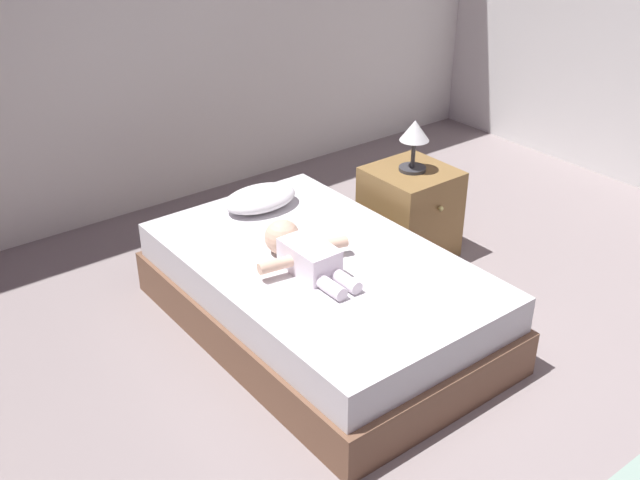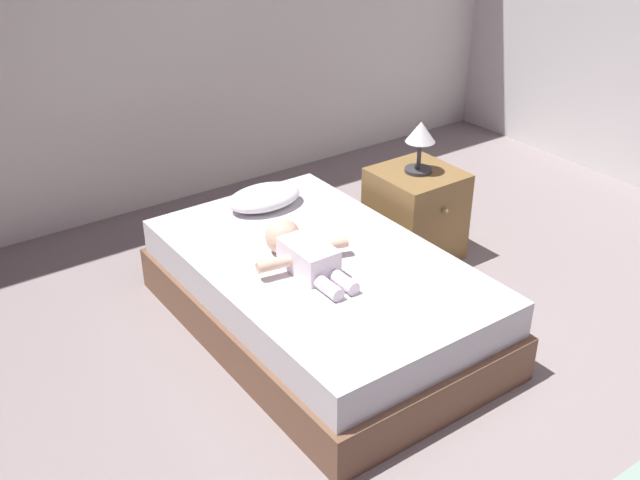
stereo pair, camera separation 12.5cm
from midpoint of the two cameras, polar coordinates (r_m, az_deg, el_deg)
ground_plane at (r=3.19m, az=12.13°, el=-16.65°), size 8.00×8.00×0.00m
bed at (r=3.75m, az=0.96°, el=-4.19°), size 1.13×1.82×0.41m
pillow at (r=4.12m, az=-3.41°, el=3.27°), size 0.43×0.28×0.11m
baby at (r=3.54m, az=-0.47°, el=-0.91°), size 0.50×0.61×0.17m
toothbrush at (r=3.68m, az=1.75°, el=-0.84°), size 0.05×0.14×0.02m
nightstand at (r=4.42m, az=8.08°, el=1.98°), size 0.45×0.48×0.54m
lamp at (r=4.23m, az=8.53°, el=7.77°), size 0.17×0.17×0.30m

